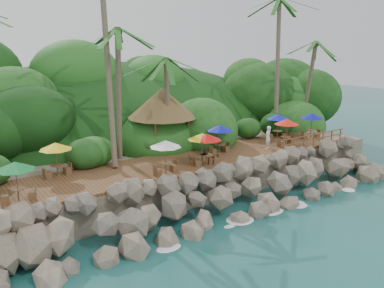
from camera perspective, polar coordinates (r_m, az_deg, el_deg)
ground at (r=24.29m, az=8.15°, el=-10.73°), size 140.00×140.00×0.00m
land_base at (r=36.60m, az=-8.87°, el=-0.35°), size 32.00×25.20×2.10m
jungle_hill at (r=43.56m, az=-13.10°, el=0.39°), size 44.80×28.00×15.40m
seawall at (r=25.22m, az=5.17°, el=-6.83°), size 29.00×4.00×2.30m
terrace at (r=27.90m, az=0.00°, el=-2.39°), size 26.00×5.00×0.20m
jungle_foliage at (r=36.01m, az=-8.11°, el=-2.30°), size 44.00×16.00×12.00m
foam_line at (r=24.48m, az=7.68°, el=-10.43°), size 25.20×0.80×0.06m
palms at (r=29.42m, az=-1.82°, el=17.87°), size 34.44×7.30×15.40m
palapa at (r=30.07m, az=-4.23°, el=5.81°), size 5.19×5.19×4.60m
dining_clusters at (r=27.58m, az=2.19°, el=1.37°), size 25.27×5.14×2.11m
railing at (r=32.57m, az=16.80°, el=0.73°), size 7.20×0.10×1.00m
waiter at (r=31.03m, az=10.66°, el=0.94°), size 0.74×0.61×1.74m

